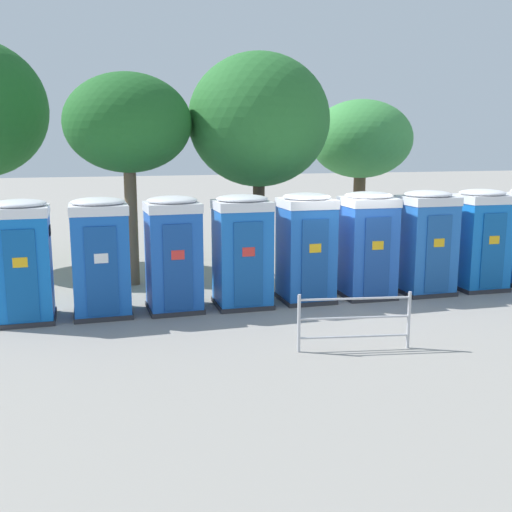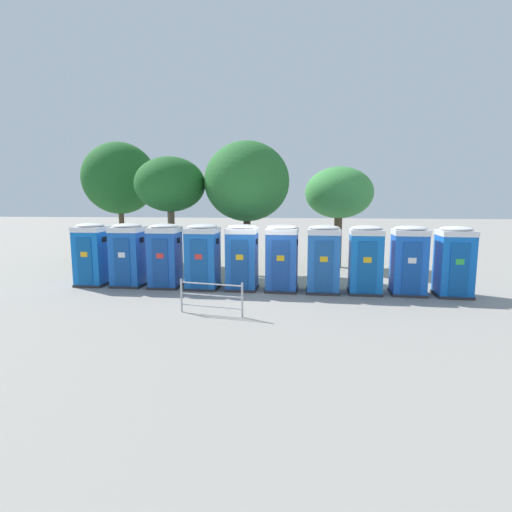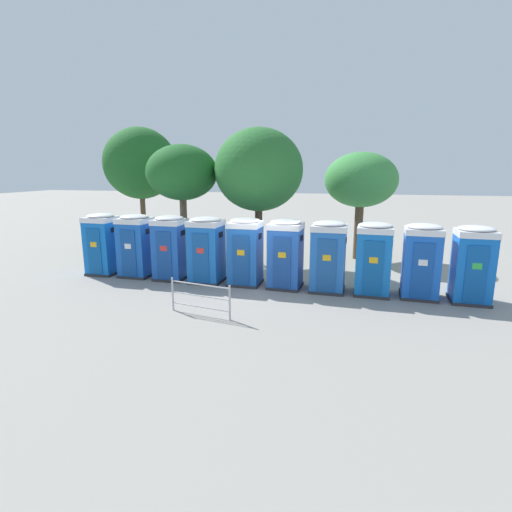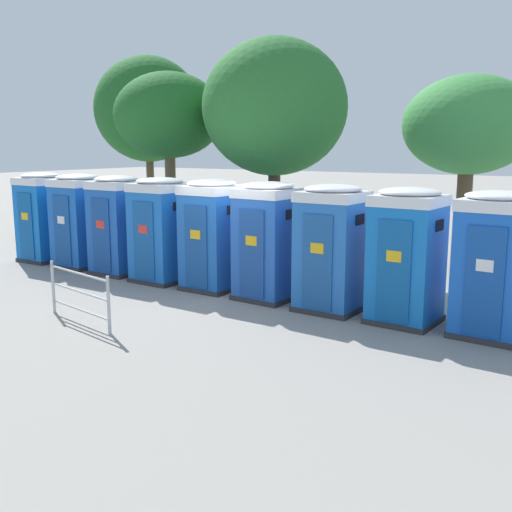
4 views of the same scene
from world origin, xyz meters
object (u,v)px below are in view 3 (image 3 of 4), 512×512
object	(u,v)px
street_tree_0	(259,170)
event_barrier	(200,297)
portapotty_4	(245,251)
portapotty_7	(374,259)
street_tree_1	(361,181)
street_tree_2	(140,164)
portapotty_0	(103,244)
portapotty_5	(286,254)
portapotty_2	(170,247)
street_tree_3	(182,173)
portapotty_3	(206,250)
portapotty_1	(136,245)
portapotty_8	(421,261)
portapotty_9	(472,264)
portapotty_6	(328,256)

from	to	relation	value
street_tree_0	event_barrier	xyz separation A→B (m)	(-0.27, -6.58, -3.70)
portapotty_4	portapotty_7	xyz separation A→B (m)	(4.64, -0.18, -0.00)
street_tree_1	street_tree_2	xyz separation A→B (m)	(-11.82, 0.60, 0.83)
portapotty_0	portapotty_5	bearing A→B (deg)	-1.77
portapotty_4	event_barrier	distance (m)	3.62
portapotty_2	street_tree_3	distance (m)	4.05
street_tree_0	portapotty_5	bearing A→B (deg)	-60.98
event_barrier	portapotty_4	bearing A→B (deg)	82.41
portapotty_3	portapotty_0	bearing A→B (deg)	177.77
portapotty_1	street_tree_2	distance (m)	7.56
portapotty_8	street_tree_3	distance (m)	10.75
street_tree_1	event_barrier	size ratio (longest dim) A/B	2.53
portapotty_7	portapotty_9	bearing A→B (deg)	-2.27
portapotty_8	portapotty_9	distance (m)	1.55
portapotty_1	portapotty_3	size ratio (longest dim) A/B	1.00
event_barrier	street_tree_3	bearing A→B (deg)	116.86
portapotty_0	event_barrier	size ratio (longest dim) A/B	1.26
portapotty_4	portapotty_8	distance (m)	6.19
event_barrier	street_tree_0	bearing A→B (deg)	87.61
street_tree_2	portapotty_9	bearing A→B (deg)	-23.07
portapotty_7	portapotty_5	bearing A→B (deg)	177.97
portapotty_1	portapotty_7	bearing A→B (deg)	-2.03
portapotty_3	event_barrier	size ratio (longest dim) A/B	1.26
portapotty_0	portapotty_8	world-z (taller)	same
portapotty_0	portapotty_9	size ratio (longest dim) A/B	1.00
portapotty_0	portapotty_5	xyz separation A→B (m)	(7.74, -0.24, -0.00)
portapotty_7	portapotty_8	world-z (taller)	same
portapotty_5	event_barrier	bearing A→B (deg)	-120.33
portapotty_3	portapotty_4	bearing A→B (deg)	0.47
portapotty_5	portapotty_7	bearing A→B (deg)	-2.03
portapotty_5	street_tree_0	distance (m)	4.67
portapotty_5	street_tree_0	bearing A→B (deg)	119.02
portapotty_4	street_tree_1	size ratio (longest dim) A/B	0.50
portapotty_4	portapotty_7	distance (m)	4.64
portapotty_6	portapotty_9	distance (m)	4.64
portapotty_0	portapotty_9	xyz separation A→B (m)	(13.92, -0.47, -0.00)
portapotty_4	portapotty_9	world-z (taller)	same
portapotty_0	portapotty_2	bearing A→B (deg)	-1.78
portapotty_6	street_tree_0	bearing A→B (deg)	135.55
street_tree_0	street_tree_2	size ratio (longest dim) A/B	0.93
portapotty_8	street_tree_3	bearing A→B (deg)	162.82
portapotty_5	street_tree_3	distance (m)	6.67
portapotty_7	street_tree_3	size ratio (longest dim) A/B	0.47
portapotty_5	street_tree_0	size ratio (longest dim) A/B	0.42
portapotty_5	street_tree_2	size ratio (longest dim) A/B	0.39
portapotty_6	street_tree_1	world-z (taller)	street_tree_1
portapotty_5	portapotty_9	distance (m)	6.19
portapotty_1	portapotty_5	size ratio (longest dim) A/B	1.00
portapotty_0	portapotty_4	distance (m)	6.19
street_tree_2	portapotty_4	bearing A→B (deg)	-39.28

